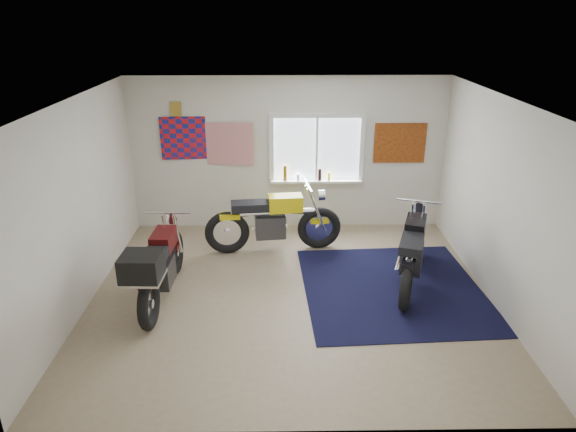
{
  "coord_description": "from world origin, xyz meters",
  "views": [
    {
      "loc": [
        -0.13,
        -6.24,
        3.73
      ],
      "look_at": [
        -0.03,
        0.4,
        1.03
      ],
      "focal_mm": 32.0,
      "sensor_mm": 36.0,
      "label": 1
    }
  ],
  "objects_px": {
    "yellow_triumph": "(273,222)",
    "black_chrome_bike": "(412,253)",
    "navy_rug": "(392,288)",
    "maroon_tourer": "(158,267)"
  },
  "relations": [
    {
      "from": "yellow_triumph",
      "to": "maroon_tourer",
      "type": "relative_size",
      "value": 1.06
    },
    {
      "from": "navy_rug",
      "to": "black_chrome_bike",
      "type": "xyz_separation_m",
      "value": [
        0.29,
        0.17,
        0.48
      ]
    },
    {
      "from": "navy_rug",
      "to": "maroon_tourer",
      "type": "bearing_deg",
      "value": -173.81
    },
    {
      "from": "yellow_triumph",
      "to": "navy_rug",
      "type": "bearing_deg",
      "value": -43.44
    },
    {
      "from": "navy_rug",
      "to": "yellow_triumph",
      "type": "distance_m",
      "value": 2.21
    },
    {
      "from": "navy_rug",
      "to": "yellow_triumph",
      "type": "height_order",
      "value": "yellow_triumph"
    },
    {
      "from": "maroon_tourer",
      "to": "black_chrome_bike",
      "type": "bearing_deg",
      "value": -79.57
    },
    {
      "from": "navy_rug",
      "to": "yellow_triumph",
      "type": "bearing_deg",
      "value": 143.01
    },
    {
      "from": "navy_rug",
      "to": "maroon_tourer",
      "type": "height_order",
      "value": "maroon_tourer"
    },
    {
      "from": "yellow_triumph",
      "to": "black_chrome_bike",
      "type": "xyz_separation_m",
      "value": [
        2.01,
        -1.12,
        -0.01
      ]
    }
  ]
}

